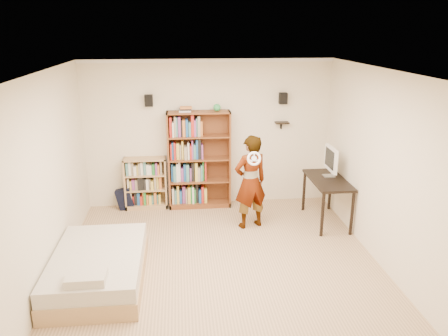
{
  "coord_description": "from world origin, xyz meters",
  "views": [
    {
      "loc": [
        -0.53,
        -5.32,
        3.23
      ],
      "look_at": [
        0.09,
        0.6,
        1.3
      ],
      "focal_mm": 35.0,
      "sensor_mm": 36.0,
      "label": 1
    }
  ],
  "objects_px": {
    "tall_bookshelf": "(199,160)",
    "computer_desk": "(327,201)",
    "low_bookshelf": "(146,183)",
    "daybed": "(98,264)",
    "person": "(250,182)"
  },
  "relations": [
    {
      "from": "tall_bookshelf",
      "to": "low_bookshelf",
      "type": "bearing_deg",
      "value": 178.74
    },
    {
      "from": "computer_desk",
      "to": "person",
      "type": "distance_m",
      "value": 1.4
    },
    {
      "from": "tall_bookshelf",
      "to": "computer_desk",
      "type": "xyz_separation_m",
      "value": [
        2.13,
        -0.93,
        -0.51
      ]
    },
    {
      "from": "low_bookshelf",
      "to": "daybed",
      "type": "distance_m",
      "value": 2.53
    },
    {
      "from": "low_bookshelf",
      "to": "computer_desk",
      "type": "distance_m",
      "value": 3.27
    },
    {
      "from": "tall_bookshelf",
      "to": "daybed",
      "type": "xyz_separation_m",
      "value": [
        -1.46,
        -2.46,
        -0.64
      ]
    },
    {
      "from": "tall_bookshelf",
      "to": "low_bookshelf",
      "type": "xyz_separation_m",
      "value": [
        -0.99,
        0.02,
        -0.42
      ]
    },
    {
      "from": "daybed",
      "to": "person",
      "type": "relative_size",
      "value": 1.13
    },
    {
      "from": "daybed",
      "to": "person",
      "type": "height_order",
      "value": "person"
    },
    {
      "from": "daybed",
      "to": "person",
      "type": "xyz_separation_m",
      "value": [
        2.25,
        1.48,
        0.53
      ]
    },
    {
      "from": "tall_bookshelf",
      "to": "computer_desk",
      "type": "height_order",
      "value": "tall_bookshelf"
    },
    {
      "from": "tall_bookshelf",
      "to": "daybed",
      "type": "distance_m",
      "value": 2.93
    },
    {
      "from": "tall_bookshelf",
      "to": "daybed",
      "type": "relative_size",
      "value": 1.01
    },
    {
      "from": "computer_desk",
      "to": "daybed",
      "type": "xyz_separation_m",
      "value": [
        -3.59,
        -1.53,
        -0.13
      ]
    },
    {
      "from": "low_bookshelf",
      "to": "daybed",
      "type": "xyz_separation_m",
      "value": [
        -0.47,
        -2.48,
        -0.22
      ]
    }
  ]
}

